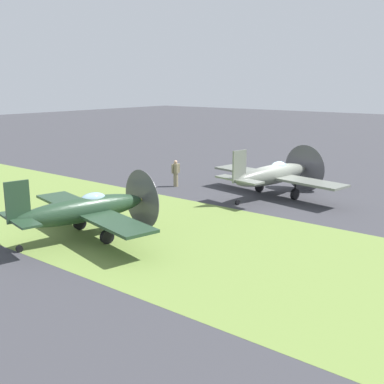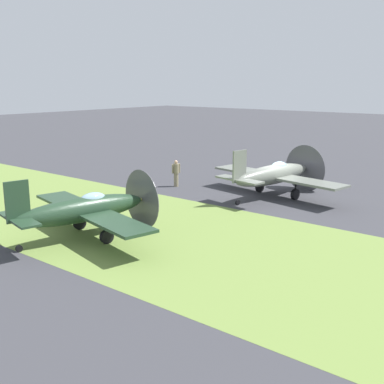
{
  "view_description": "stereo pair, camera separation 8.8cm",
  "coord_description": "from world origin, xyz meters",
  "views": [
    {
      "loc": [
        13.79,
        -25.14,
        6.65
      ],
      "look_at": [
        -1.02,
        -6.53,
        1.18
      ],
      "focal_mm": 44.84,
      "sensor_mm": 36.0,
      "label": 1
    },
    {
      "loc": [
        13.86,
        -25.08,
        6.65
      ],
      "look_at": [
        -1.02,
        -6.53,
        1.18
      ],
      "focal_mm": 44.84,
      "sensor_mm": 36.0,
      "label": 2
    }
  ],
  "objects": [
    {
      "name": "ground_plane",
      "position": [
        0.0,
        0.0,
        0.0
      ],
      "size": [
        160.0,
        160.0,
        0.0
      ],
      "primitive_type": "plane",
      "color": "#38383D"
    },
    {
      "name": "grass_verge",
      "position": [
        0.0,
        -9.78,
        0.0
      ],
      "size": [
        120.0,
        11.0,
        0.01
      ],
      "primitive_type": "cube",
      "color": "olive",
      "rests_on": "ground"
    },
    {
      "name": "airplane_lead",
      "position": [
        0.29,
        -0.42,
        1.33
      ],
      "size": [
        9.0,
        7.17,
        3.18
      ],
      "rotation": [
        0.0,
        0.0,
        -0.17
      ],
      "color": "slate",
      "rests_on": "ground"
    },
    {
      "name": "airplane_wingman",
      "position": [
        -2.28,
        -12.36,
        1.27
      ],
      "size": [
        8.57,
        6.85,
        3.03
      ],
      "rotation": [
        0.0,
        0.0,
        -0.22
      ],
      "color": "#233D28",
      "rests_on": "ground"
    },
    {
      "name": "ground_crew_chief",
      "position": [
        -6.04,
        -1.92,
        0.91
      ],
      "size": [
        0.38,
        0.61,
        1.73
      ],
      "rotation": [
        0.0,
        0.0,
        1.31
      ],
      "color": "#847A5B",
      "rests_on": "ground"
    }
  ]
}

